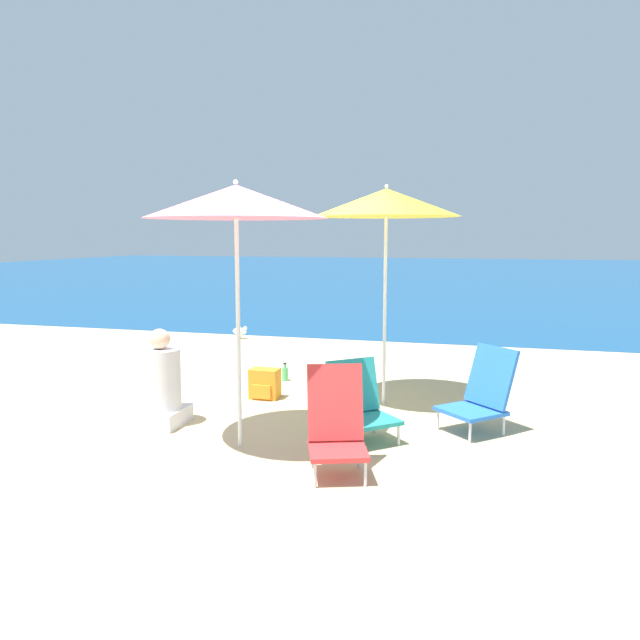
# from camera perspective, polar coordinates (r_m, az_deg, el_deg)

# --- Properties ---
(ground_plane) EXTENTS (60.00, 60.00, 0.00)m
(ground_plane) POSITION_cam_1_polar(r_m,az_deg,el_deg) (5.78, -7.81, -10.44)
(ground_plane) COLOR #C6B284
(sea_water) EXTENTS (60.00, 40.00, 0.01)m
(sea_water) POSITION_cam_1_polar(r_m,az_deg,el_deg) (30.52, 11.54, 4.21)
(sea_water) COLOR navy
(sea_water) RESTS_ON ground
(beach_umbrella_pink) EXTENTS (1.51, 1.51, 2.24)m
(beach_umbrella_pink) POSITION_cam_1_polar(r_m,az_deg,el_deg) (5.22, -7.69, 10.63)
(beach_umbrella_pink) COLOR white
(beach_umbrella_pink) RESTS_ON ground
(beach_umbrella_yellow) EXTENTS (1.53, 1.53, 2.32)m
(beach_umbrella_yellow) POSITION_cam_1_polar(r_m,az_deg,el_deg) (6.59, 6.08, 10.59)
(beach_umbrella_yellow) COLOR white
(beach_umbrella_yellow) RESTS_ON ground
(beach_chair_teal) EXTENTS (0.72, 0.73, 0.70)m
(beach_chair_teal) POSITION_cam_1_polar(r_m,az_deg,el_deg) (5.57, 3.63, -7.58)
(beach_chair_teal) COLOR silver
(beach_chair_teal) RESTS_ON ground
(beach_chair_red) EXTENTS (0.58, 0.65, 0.81)m
(beach_chair_red) POSITION_cam_1_polar(r_m,az_deg,el_deg) (4.80, 1.50, -9.44)
(beach_chair_red) COLOR silver
(beach_chair_red) RESTS_ON ground
(beach_chair_blue) EXTENTS (0.76, 0.76, 0.78)m
(beach_chair_blue) POSITION_cam_1_polar(r_m,az_deg,el_deg) (5.96, 14.55, -6.44)
(beach_chair_blue) COLOR silver
(beach_chair_blue) RESTS_ON ground
(person_seated_near) EXTENTS (0.42, 0.49, 0.93)m
(person_seated_near) POSITION_cam_1_polar(r_m,az_deg,el_deg) (6.13, -14.31, -5.92)
(person_seated_near) COLOR silver
(person_seated_near) RESTS_ON ground
(backpack_orange) EXTENTS (0.32, 0.24, 0.33)m
(backpack_orange) POSITION_cam_1_polar(r_m,az_deg,el_deg) (6.97, -5.08, -5.84)
(backpack_orange) COLOR orange
(backpack_orange) RESTS_ON ground
(water_bottle) EXTENTS (0.08, 0.08, 0.23)m
(water_bottle) POSITION_cam_1_polar(r_m,az_deg,el_deg) (7.79, -3.22, -4.92)
(water_bottle) COLOR #4CB266
(water_bottle) RESTS_ON ground
(seagull) EXTENTS (0.27, 0.11, 0.23)m
(seagull) POSITION_cam_1_polar(r_m,az_deg,el_deg) (10.97, -7.30, -1.01)
(seagull) COLOR gold
(seagull) RESTS_ON ground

